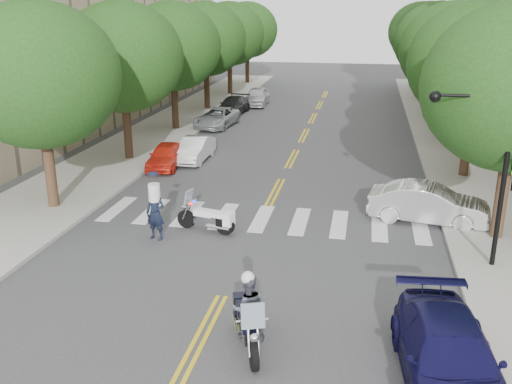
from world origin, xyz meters
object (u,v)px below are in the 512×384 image
(sedan_blue, at_px, (449,358))
(motorcycle_police, at_px, (248,313))
(motorcycle_parked, at_px, (210,219))
(convertible, at_px, (428,204))
(officer_standing, at_px, (155,213))

(sedan_blue, bearing_deg, motorcycle_police, 165.93)
(motorcycle_parked, distance_m, convertible, 8.57)
(convertible, distance_m, sedan_blue, 10.52)
(motorcycle_police, relative_size, motorcycle_parked, 1.04)
(motorcycle_police, bearing_deg, sedan_blue, 151.02)
(motorcycle_police, xyz_separation_m, motorcycle_parked, (-2.92, 7.11, -0.39))
(motorcycle_parked, xyz_separation_m, officer_standing, (-1.76, -1.03, 0.48))
(officer_standing, xyz_separation_m, sedan_blue, (9.42, -6.83, -0.27))
(convertible, bearing_deg, motorcycle_parked, 116.73)
(motorcycle_parked, bearing_deg, convertible, -58.74)
(officer_standing, bearing_deg, motorcycle_parked, 43.19)
(motorcycle_police, distance_m, sedan_blue, 4.80)
(officer_standing, xyz_separation_m, convertible, (9.92, 3.67, -0.26))
(convertible, xyz_separation_m, sedan_blue, (-0.50, -10.50, -0.01))
(convertible, bearing_deg, sedan_blue, -173.91)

